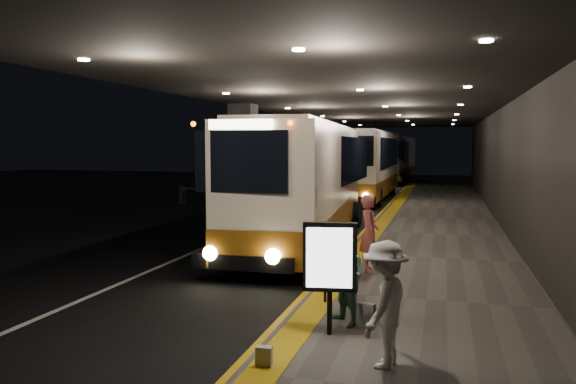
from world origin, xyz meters
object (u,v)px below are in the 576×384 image
Objects in this scene: passenger_waiting_white at (385,304)px; coach_second at (367,168)px; coach_main at (305,188)px; bag_plain at (264,356)px; stanchion_post at (325,275)px; passenger_waiting_green at (344,278)px; info_sign at (330,260)px; passenger_boarding at (369,233)px; coach_third at (393,161)px; bag_polka at (366,314)px.

coach_second is at bearing -158.62° from passenger_waiting_white.
coach_main is 7.01× the size of passenger_waiting_white.
coach_second is 24.57m from bag_plain.
coach_main is at bearing 106.84° from stanchion_post.
passenger_waiting_green is 0.66m from info_sign.
passenger_waiting_white is at bearing -56.38° from info_sign.
coach_second reaches higher than passenger_waiting_green.
stanchion_post is at bearing -77.11° from coach_main.
passenger_boarding is (2.52, -4.10, -0.69)m from coach_main.
coach_third is (0.07, 30.12, 0.01)m from coach_main.
coach_second reaches higher than bag_plain.
stanchion_post is at bearing -140.20° from passenger_waiting_white.
passenger_waiting_white is 1.60× the size of stanchion_post.
coach_second is at bearing 97.55° from bag_polka.
info_sign reaches higher than passenger_waiting_white.
coach_third reaches higher than coach_main.
passenger_waiting_white is at bearing 177.38° from passenger_boarding.
coach_second is 22.67m from bag_polka.
bag_polka is (2.97, -7.98, -1.39)m from coach_main.
coach_main is 31.64× the size of bag_polka.
coach_third is at bearing -7.92° from passenger_boarding.
bag_polka is at bearing 62.48° from bag_plain.
passenger_waiting_white reaches higher than bag_plain.
passenger_waiting_green reaches higher than stanchion_post.
bag_plain is at bearing -84.23° from coach_third.
info_sign is 1.86m from stanchion_post.
passenger_waiting_green is at bearing -83.09° from coach_second.
passenger_waiting_white is at bearing 16.31° from bag_plain.
coach_main is at bearing -147.04° from passenger_waiting_white.
coach_main is at bearing 19.61° from passenger_boarding.
coach_second is at bearing 143.15° from passenger_waiting_green.
coach_third reaches higher than passenger_waiting_green.
coach_main is 30.12m from coach_third.
passenger_boarding is at bearing 80.48° from info_sign.
stanchion_post is (2.00, -36.98, -1.07)m from coach_third.
coach_second is (0.00, 14.44, 0.06)m from coach_main.
coach_second is at bearing -4.27° from passenger_boarding.
passenger_boarding is at bearing 84.17° from bag_plain.
coach_main is 8.63m from bag_polka.
coach_second reaches higher than info_sign.
bag_plain is (1.92, -10.01, -1.44)m from coach_main.
stanchion_post is at bearing 128.65° from bag_polka.
info_sign is at bearing -129.47° from bag_polka.
coach_third is 7.55× the size of passenger_waiting_green.
bag_plain is at bearing -63.45° from passenger_waiting_green.
coach_third reaches higher than bag_polka.
coach_main reaches higher than stanchion_post.
coach_main reaches higher than passenger_boarding.
coach_third reaches higher than passenger_waiting_white.
passenger_boarding is 3.98m from bag_polka.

